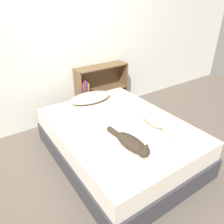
% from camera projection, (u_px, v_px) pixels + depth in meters
% --- Properties ---
extents(ground_plane, '(8.00, 8.00, 0.00)m').
position_uv_depth(ground_plane, '(118.00, 155.00, 2.95)').
color(ground_plane, brown).
extents(wall_back, '(8.00, 0.06, 2.50)m').
position_uv_depth(wall_back, '(68.00, 44.00, 3.33)').
color(wall_back, silver).
rests_on(wall_back, ground_plane).
extents(bed, '(1.49, 1.98, 0.50)m').
position_uv_depth(bed, '(118.00, 140.00, 2.83)').
color(bed, '#333338').
rests_on(bed, ground_plane).
extents(pillow, '(0.64, 0.36, 0.10)m').
position_uv_depth(pillow, '(91.00, 97.00, 3.27)').
color(pillow, '#B29E8E').
rests_on(pillow, bed).
extents(cat_light, '(0.18, 0.52, 0.16)m').
position_uv_depth(cat_light, '(155.00, 120.00, 2.64)').
color(cat_light, beige).
rests_on(cat_light, bed).
extents(cat_dark, '(0.20, 0.64, 0.14)m').
position_uv_depth(cat_dark, '(132.00, 143.00, 2.27)').
color(cat_dark, '#33281E').
rests_on(cat_dark, bed).
extents(bookshelf, '(0.93, 0.26, 0.86)m').
position_uv_depth(bookshelf, '(99.00, 89.00, 3.85)').
color(bookshelf, brown).
rests_on(bookshelf, ground_plane).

